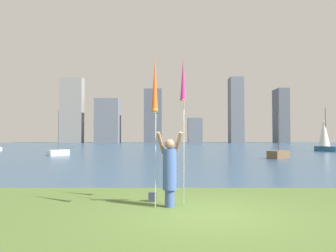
# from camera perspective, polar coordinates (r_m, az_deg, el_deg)

# --- Properties ---
(ground) EXTENTS (120.00, 138.00, 0.12)m
(ground) POSITION_cam_1_polar(r_m,az_deg,el_deg) (58.59, 0.98, -3.86)
(ground) COLOR #4C662D
(person) EXTENTS (0.71, 0.53, 1.94)m
(person) POSITION_cam_1_polar(r_m,az_deg,el_deg) (8.39, 0.40, -7.75)
(person) COLOR #3F59A5
(person) RESTS_ON ground
(kite_flag_left) EXTENTS (0.16, 0.80, 3.80)m
(kite_flag_left) POSITION_cam_1_polar(r_m,az_deg,el_deg) (8.09, -2.23, 6.88)
(kite_flag_left) COLOR #B2B2B7
(kite_flag_left) RESTS_ON ground
(kite_flag_right) EXTENTS (0.16, 0.58, 3.98)m
(kite_flag_right) POSITION_cam_1_polar(r_m,az_deg,el_deg) (8.84, 2.80, 7.69)
(kite_flag_right) COLOR #B2B2B7
(kite_flag_right) RESTS_ON ground
(bag) EXTENTS (0.22, 0.16, 0.25)m
(bag) POSITION_cam_1_polar(r_m,az_deg,el_deg) (9.22, -2.68, -12.43)
(bag) COLOR #33384C
(bag) RESTS_ON ground
(sailboat_1) EXTENTS (2.51, 2.66, 3.89)m
(sailboat_1) POSITION_cam_1_polar(r_m,az_deg,el_deg) (29.25, 19.13, -4.74)
(sailboat_1) COLOR brown
(sailboat_1) RESTS_ON ground
(sailboat_4) EXTENTS (2.28, 2.60, 5.64)m
(sailboat_4) POSITION_cam_1_polar(r_m,az_deg,el_deg) (46.17, 26.08, -1.46)
(sailboat_4) COLOR #2D6084
(sailboat_4) RESTS_ON ground
(sailboat_7) EXTENTS (2.03, 2.22, 4.49)m
(sailboat_7) POSITION_cam_1_polar(r_m,az_deg,el_deg) (34.50, -18.80, -4.41)
(sailboat_7) COLOR white
(sailboat_7) RESTS_ON ground
(skyline_tower_0) EXTENTS (7.56, 3.85, 22.11)m
(skyline_tower_0) POSITION_cam_1_polar(r_m,az_deg,el_deg) (114.27, -16.58, 2.68)
(skyline_tower_0) COLOR gray
(skyline_tower_0) RESTS_ON ground
(skyline_tower_1) EXTENTS (7.97, 7.12, 14.81)m
(skyline_tower_1) POSITION_cam_1_polar(r_m,az_deg,el_deg) (110.74, -10.50, 0.89)
(skyline_tower_1) COLOR slate
(skyline_tower_1) RESTS_ON ground
(skyline_tower_2) EXTENTS (5.85, 3.35, 17.87)m
(skyline_tower_2) POSITION_cam_1_polar(r_m,az_deg,el_deg) (106.68, -2.58, 1.79)
(skyline_tower_2) COLOR #565B66
(skyline_tower_2) RESTS_ON ground
(skyline_tower_3) EXTENTS (4.67, 4.16, 8.23)m
(skyline_tower_3) POSITION_cam_1_polar(r_m,az_deg,el_deg) (106.40, 4.90, -0.79)
(skyline_tower_3) COLOR slate
(skyline_tower_3) RESTS_ON ground
(skyline_tower_4) EXTENTS (4.40, 5.73, 21.94)m
(skyline_tower_4) POSITION_cam_1_polar(r_m,az_deg,el_deg) (110.84, 12.05, 2.74)
(skyline_tower_4) COLOR slate
(skyline_tower_4) RESTS_ON ground
(skyline_tower_5) EXTENTS (3.66, 6.90, 18.18)m
(skyline_tower_5) POSITION_cam_1_polar(r_m,az_deg,el_deg) (115.21, 19.50, 1.70)
(skyline_tower_5) COLOR #565B66
(skyline_tower_5) RESTS_ON ground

